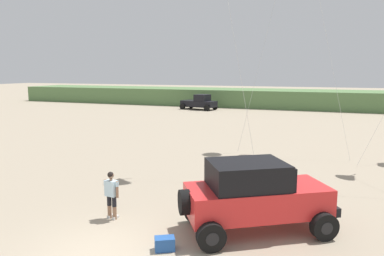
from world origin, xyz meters
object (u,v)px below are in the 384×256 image
at_px(person_watching, 111,193).
at_px(distant_pickup, 200,102).
at_px(cooler_box, 165,244).
at_px(jeep, 255,194).

relative_size(person_watching, distant_pickup, 0.34).
height_order(person_watching, cooler_box, person_watching).
relative_size(person_watching, cooler_box, 2.98).
xyz_separation_m(person_watching, cooler_box, (2.63, -1.40, -0.75)).
xyz_separation_m(person_watching, distant_pickup, (-8.95, 34.68, 0.00)).
bearing_deg(distant_pickup, person_watching, -75.53).
xyz_separation_m(jeep, distant_pickup, (-13.70, 33.92, -0.26)).
relative_size(jeep, cooler_box, 8.86).
distance_m(jeep, distant_pickup, 36.58).
bearing_deg(person_watching, distant_pickup, 104.47).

